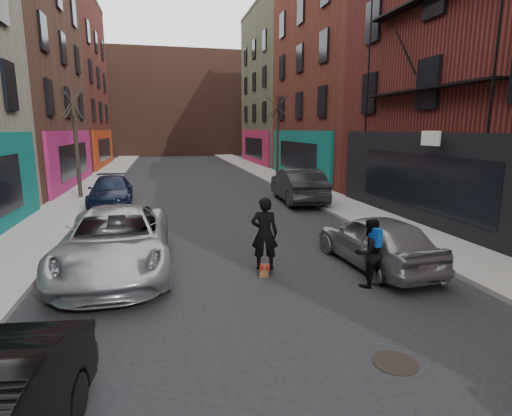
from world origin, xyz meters
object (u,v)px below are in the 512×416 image
tree_left_far (75,134)px  manhole (395,363)px  parked_left_end (111,191)px  pedestrian (369,253)px  parked_right_end (298,185)px  skateboarder (264,233)px  parked_left_far (116,241)px  parked_right_far (376,240)px  skateboard (264,270)px  tree_right_far (278,130)px

tree_left_far → manhole: bearing=-65.8°
parked_left_end → pedestrian: size_ratio=2.94×
tree_left_far → parked_right_end: (10.80, -3.26, -2.53)m
pedestrian → skateboarder: bearing=-42.6°
pedestrian → parked_left_far: bearing=-31.8°
parked_right_far → skateboarder: size_ratio=2.24×
parked_left_far → parked_left_end: 9.62m
skateboard → manhole: size_ratio=1.14×
parked_left_far → parked_left_end: parked_left_far is taller
parked_left_far → parked_right_end: 11.47m
parked_right_end → pedestrian: (-1.99, -10.83, -0.04)m
tree_left_far → pedestrian: size_ratio=4.05×
tree_right_far → manhole: 23.80m
tree_left_far → skateboard: size_ratio=8.12×
parked_left_end → pedestrian: pedestrian is taller
tree_right_far → parked_right_end: bearing=-99.8°
tree_right_far → parked_right_far: size_ratio=1.63×
pedestrian → manhole: (-1.14, -2.97, -0.81)m
tree_right_far → parked_left_end: tree_right_far is taller
tree_right_far → pedestrian: 20.59m
skateboard → manhole: 4.50m
parked_left_far → skateboarder: bearing=-15.8°
tree_right_far → pedestrian: bearing=-100.1°
parked_left_end → manhole: bearing=-71.1°
parked_left_end → parked_right_far: 13.34m
parked_right_end → manhole: 14.17m
parked_left_far → parked_right_far: 6.80m
parked_right_far → skateboard: parked_right_far is taller
parked_left_far → pedestrian: 6.29m
skateboarder → manhole: (1.01, -4.38, -1.03)m
manhole → parked_left_far: bearing=130.9°
parked_left_far → skateboard: size_ratio=7.19×
parked_left_far → parked_right_far: parked_left_far is taller
pedestrian → parked_right_end: bearing=-109.6°
parked_left_far → manhole: 7.18m
parked_right_end → skateboard: bearing=70.3°
tree_right_far → manhole: bearing=-101.6°
skateboarder → pedestrian: size_ratio=1.16×
tree_right_far → parked_right_end: size_ratio=1.32×
tree_right_far → parked_right_far: (-2.70, -18.86, -2.82)m
parked_left_end → parked_right_far: size_ratio=1.13×
parked_right_end → pedestrian: 11.01m
parked_right_far → parked_left_far: bearing=-14.0°
pedestrian → parked_right_far: bearing=-134.9°
pedestrian → manhole: 3.28m
skateboard → parked_right_far: bearing=11.8°
tree_right_far → pedestrian: (-3.59, -20.09, -2.72)m
parked_right_far → skateboard: 3.10m
parked_right_end → skateboard: 10.31m
parked_right_end → skateboarder: (-4.13, -9.41, 0.18)m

